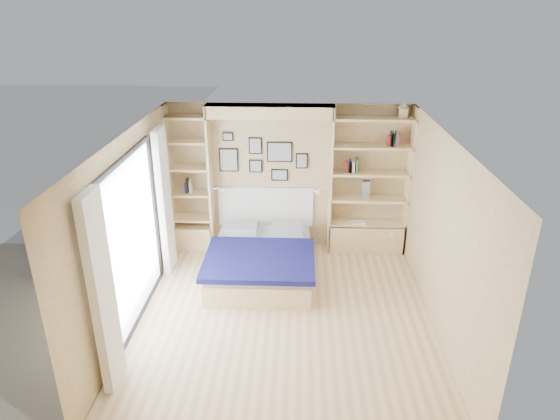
{
  "coord_description": "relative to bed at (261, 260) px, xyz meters",
  "views": [
    {
      "loc": [
        0.18,
        -5.73,
        4.01
      ],
      "look_at": [
        -0.09,
        0.9,
        1.22
      ],
      "focal_mm": 32.0,
      "sensor_mm": 36.0,
      "label": 1
    }
  ],
  "objects": [
    {
      "name": "deck_chair",
      "position": [
        -3.23,
        0.05,
        0.14
      ],
      "size": [
        0.56,
        0.88,
        0.86
      ],
      "rotation": [
        0.0,
        0.0,
        0.05
      ],
      "color": "tan",
      "rests_on": "ground"
    },
    {
      "name": "bed",
      "position": [
        0.0,
        0.0,
        0.0
      ],
      "size": [
        1.63,
        2.12,
        1.07
      ],
      "color": "#ECD08D",
      "rests_on": "ground"
    },
    {
      "name": "room_shell",
      "position": [
        0.01,
        0.39,
        0.81
      ],
      "size": [
        4.5,
        4.5,
        4.5
      ],
      "color": "tan",
      "rests_on": "ground"
    },
    {
      "name": "ground",
      "position": [
        0.39,
        -1.14,
        -0.27
      ],
      "size": [
        4.5,
        4.5,
        0.0
      ],
      "primitive_type": "plane",
      "color": "#E1C088",
      "rests_on": "ground"
    },
    {
      "name": "photo_gallery",
      "position": [
        -0.06,
        1.09,
        1.34
      ],
      "size": [
        1.48,
        0.02,
        0.82
      ],
      "color": "black",
      "rests_on": "ground"
    },
    {
      "name": "shelf_decor",
      "position": [
        1.46,
        0.93,
        1.41
      ],
      "size": [
        3.61,
        0.23,
        2.03
      ],
      "color": "#A51E1E",
      "rests_on": "ground"
    },
    {
      "name": "reading_lamps",
      "position": [
        0.09,
        0.86,
        0.83
      ],
      "size": [
        1.92,
        0.12,
        0.15
      ],
      "color": "silver",
      "rests_on": "ground"
    },
    {
      "name": "deck",
      "position": [
        -3.21,
        -1.14,
        -0.27
      ],
      "size": [
        3.2,
        4.0,
        0.05
      ],
      "primitive_type": "cube",
      "color": "#655A4B",
      "rests_on": "ground"
    }
  ]
}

